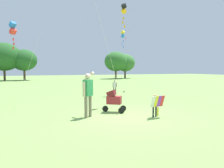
% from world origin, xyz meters
% --- Properties ---
extents(ground_plane, '(120.00, 120.00, 0.00)m').
position_xyz_m(ground_plane, '(0.00, 0.00, 0.00)').
color(ground_plane, '#75994C').
extents(treeline_distant, '(38.19, 5.52, 6.41)m').
position_xyz_m(treeline_distant, '(0.23, 31.91, 3.63)').
color(treeline_distant, brown).
rests_on(treeline_distant, ground).
extents(child_with_butterfly_kite, '(0.64, 0.36, 0.95)m').
position_xyz_m(child_with_butterfly_kite, '(1.17, -0.54, 0.58)').
color(child_with_butterfly_kite, '#232328').
rests_on(child_with_butterfly_kite, ground).
extents(person_adult_flyer, '(0.55, 0.72, 1.87)m').
position_xyz_m(person_adult_flyer, '(-1.38, 0.51, 1.08)').
color(person_adult_flyer, '#7F705B').
rests_on(person_adult_flyer, ground).
extents(stroller, '(1.06, 0.89, 1.03)m').
position_xyz_m(stroller, '(0.00, 1.06, 0.61)').
color(stroller, black).
rests_on(stroller, ground).
extents(kite_adult_black, '(2.63, 2.26, 5.50)m').
position_xyz_m(kite_adult_black, '(1.30, 2.72, 5.15)').
color(kite_adult_black, black).
rests_on(kite_adult_black, ground).
extents(kite_orange_delta, '(1.40, 1.49, 4.88)m').
position_xyz_m(kite_orange_delta, '(3.25, 6.79, 4.55)').
color(kite_orange_delta, yellow).
rests_on(kite_orange_delta, ground).
extents(kite_green_novelty, '(1.54, 1.32, 4.43)m').
position_xyz_m(kite_green_novelty, '(-4.21, 4.44, 4.06)').
color(kite_green_novelty, blue).
rests_on(kite_green_novelty, ground).
extents(person_sitting_far, '(0.29, 0.26, 1.09)m').
position_xyz_m(person_sitting_far, '(2.93, 7.64, 0.64)').
color(person_sitting_far, '#4C4C51').
rests_on(person_sitting_far, ground).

